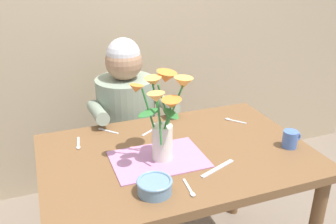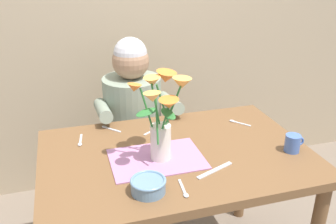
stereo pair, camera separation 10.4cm
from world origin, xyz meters
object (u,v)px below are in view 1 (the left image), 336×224
object	(u,v)px
seated_person	(127,132)
dinner_knife	(218,168)
ceramic_bowl	(155,186)
coffee_cup	(290,139)
flower_vase	(164,114)

from	to	relation	value
seated_person	dinner_knife	distance (m)	0.84
ceramic_bowl	coffee_cup	distance (m)	0.70
flower_vase	ceramic_bowl	world-z (taller)	flower_vase
seated_person	dinner_knife	xyz separation A→B (m)	(0.18, -0.80, 0.18)
seated_person	coffee_cup	distance (m)	0.97
flower_vase	dinner_knife	distance (m)	0.32
ceramic_bowl	coffee_cup	size ratio (longest dim) A/B	1.46
flower_vase	coffee_cup	bearing A→B (deg)	-10.11
flower_vase	ceramic_bowl	size ratio (longest dim) A/B	2.75
seated_person	coffee_cup	xyz separation A→B (m)	(0.58, -0.75, 0.22)
ceramic_bowl	dinner_knife	xyz separation A→B (m)	(0.30, 0.06, -0.03)
flower_vase	coffee_cup	size ratio (longest dim) A/B	4.03
seated_person	ceramic_bowl	world-z (taller)	seated_person
ceramic_bowl	coffee_cup	world-z (taller)	coffee_cup
ceramic_bowl	coffee_cup	xyz separation A→B (m)	(0.69, 0.11, 0.01)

